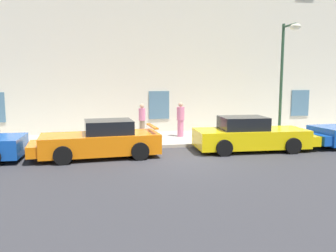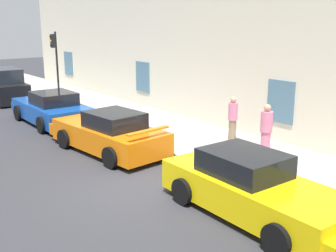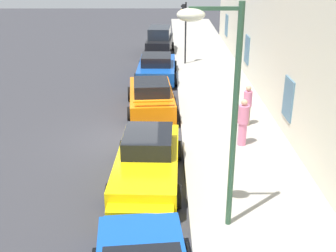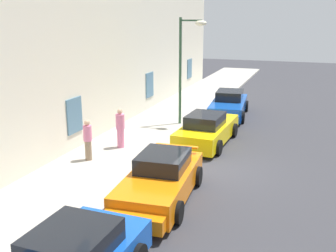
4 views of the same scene
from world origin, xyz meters
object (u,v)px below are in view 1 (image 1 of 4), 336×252
Objects in this scene: sportscar_white_middle at (254,136)px; sportscar_yellow_flank at (96,141)px; pedestrian_admiring at (142,120)px; street_lamp at (287,59)px; pedestrian_strolling at (181,119)px.

sportscar_yellow_flank is at bearing -179.20° from sportscar_white_middle.
sportscar_yellow_flank is 6.56m from sportscar_white_middle.
pedestrian_admiring is (2.24, 3.86, 0.36)m from sportscar_yellow_flank.
sportscar_white_middle is at bearing -143.46° from street_lamp.
pedestrian_admiring is at bearing 162.69° from street_lamp.
street_lamp is at bearing -18.29° from pedestrian_strolling.
pedestrian_admiring is (-6.62, 2.06, -2.95)m from street_lamp.
sportscar_white_middle is 0.94× the size of street_lamp.
pedestrian_admiring is at bearing 59.89° from sportscar_yellow_flank.
sportscar_yellow_flank is 2.92× the size of pedestrian_strolling.
pedestrian_strolling reaches higher than sportscar_white_middle.
street_lamp reaches higher than sportscar_yellow_flank.
street_lamp reaches higher than pedestrian_strolling.
pedestrian_admiring is 0.95× the size of pedestrian_strolling.
pedestrian_strolling is (1.87, -0.49, 0.03)m from pedestrian_admiring.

